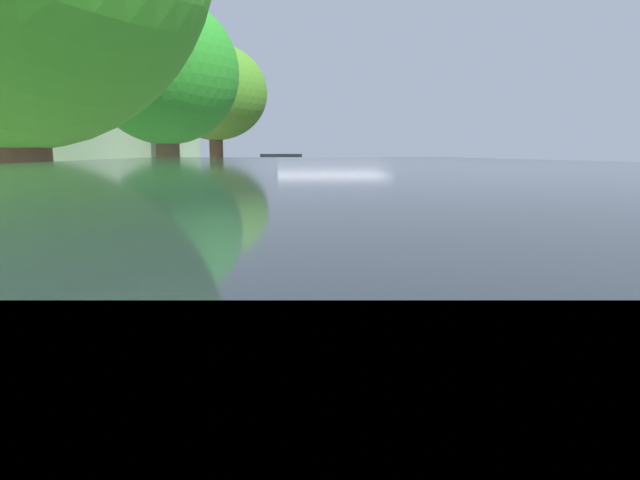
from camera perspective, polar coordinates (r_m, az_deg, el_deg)
ground at (r=12.66m, az=1.25°, el=0.13°), size 60.64×60.64×0.00m
sidewalk at (r=12.85m, az=-16.43°, el=0.21°), size 3.30×37.90×0.14m
curb_edge at (r=12.61m, az=-8.71°, el=0.32°), size 0.16×37.90×0.14m
lane_stripe_centre at (r=14.22m, az=12.01°, el=0.96°), size 0.14×35.80×0.01m
lane_stripe_bike_edge at (r=12.60m, az=-2.02°, el=0.10°), size 0.12×37.90×0.01m
building_facade at (r=13.23m, az=-25.05°, el=9.19°), size 0.50×37.90×4.38m
parked_pickup_green_nearest at (r=24.05m, az=-4.10°, el=6.62°), size 2.10×5.34×1.95m
parked_sedan_black_second at (r=18.38m, az=-4.07°, el=5.33°), size 1.92×4.44×1.52m
parked_sedan_grey_mid at (r=12.22m, az=-3.98°, el=3.33°), size 2.01×4.49×1.52m
parked_suv_silver_far at (r=1.82m, az=1.74°, el=-23.77°), size 2.03×4.73×1.99m
bicycle_at_curb at (r=7.37m, az=-7.98°, el=-3.81°), size 1.63×0.65×0.72m
cyclist_with_backpack at (r=7.72m, az=-9.55°, el=2.14°), size 0.50×0.58×1.75m
street_tree_near_cyclist at (r=19.45m, az=-11.13°, el=15.03°), size 3.62×3.62×5.53m
street_tree_mid_block at (r=10.97m, az=-16.19°, el=16.56°), size 2.80×2.80×4.74m
pedestrian_on_phone at (r=24.70m, az=-11.58°, el=6.84°), size 0.59×0.34×1.60m
fire_hydrant at (r=19.87m, az=-8.52°, el=5.02°), size 0.22×0.22×0.84m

